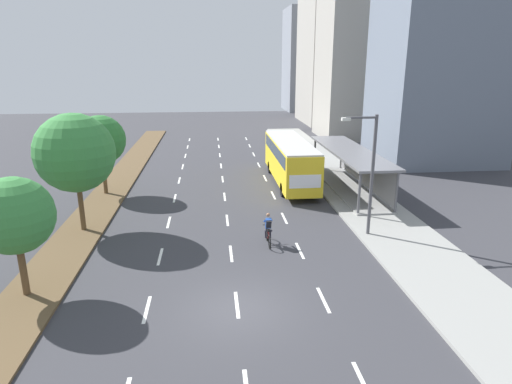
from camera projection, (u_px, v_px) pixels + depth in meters
The scene contains 17 objects.
ground_plane at pixel (237, 309), 17.09m from camera, with size 140.00×140.00×0.00m, color #38383D.
median_strip at pixel (119, 180), 35.33m from camera, with size 2.60×52.00×0.12m, color brown.
sidewalk_right at pixel (332, 175), 37.04m from camera, with size 4.50×52.00×0.15m, color gray.
lane_divider_left at pixel (177, 189), 33.23m from camera, with size 0.14×45.59×0.01m.
lane_divider_center at pixel (224, 187), 33.57m from camera, with size 0.14×45.59×0.01m.
lane_divider_right at pixel (269, 186), 33.92m from camera, with size 0.14×45.59×0.01m.
bus_shelter at pixel (353, 165), 32.49m from camera, with size 2.90×12.74×2.86m.
bus at pixel (290, 157), 34.18m from camera, with size 2.54×11.29×3.37m.
cyclist at pixel (268, 230), 22.90m from camera, with size 0.46×1.82×1.71m.
median_tree_nearest at pixel (14, 216), 17.03m from camera, with size 3.05×3.05×4.91m.
median_tree_second at pixel (75, 153), 23.65m from camera, with size 4.28×4.28×6.54m.
median_tree_third at pixel (101, 140), 30.64m from camera, with size 3.42×3.42×5.58m.
streetlight at pixel (369, 167), 23.11m from camera, with size 1.91×0.24×6.50m.
building_near_right at pixel (443, 30), 39.39m from camera, with size 10.51×9.35×23.82m, color slate.
building_mid_right at pixel (351, 57), 53.40m from camera, with size 6.95×8.81×19.48m, color #A39E93.
building_far_right at pixel (334, 31), 65.93m from camera, with size 8.95×12.73×27.11m, color #A39E93.
building_tall_right at pixel (308, 60), 84.33m from camera, with size 8.44×10.11×18.82m, color gray.
Camera 1 is at (-0.81, -15.07, 9.24)m, focal length 30.87 mm.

